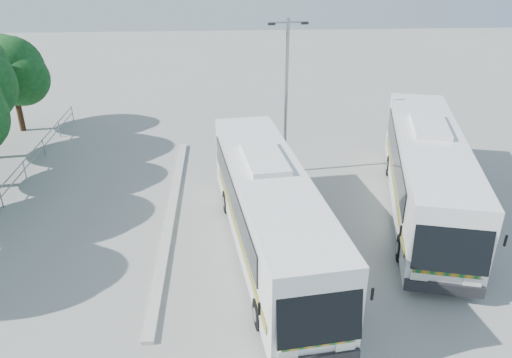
{
  "coord_description": "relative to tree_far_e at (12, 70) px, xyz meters",
  "views": [
    {
      "loc": [
        0.28,
        -17.54,
        11.16
      ],
      "look_at": [
        1.46,
        1.48,
        1.86
      ],
      "focal_mm": 35.0,
      "sensor_mm": 36.0,
      "label": 1
    }
  ],
  "objects": [
    {
      "name": "railing",
      "position": [
        2.63,
        -9.3,
        -3.15
      ],
      "size": [
        0.06,
        22.0,
        1.0
      ],
      "color": "gray",
      "rests_on": "ground"
    },
    {
      "name": "coach_adjacent",
      "position": [
        21.54,
        -11.76,
        -1.92
      ],
      "size": [
        5.62,
        13.14,
        3.58
      ],
      "rotation": [
        0.0,
        0.0,
        -0.24
      ],
      "color": "white",
      "rests_on": "ground"
    },
    {
      "name": "coach_main",
      "position": [
        14.43,
        -14.63,
        -1.98
      ],
      "size": [
        4.1,
        12.76,
        3.48
      ],
      "rotation": [
        0.0,
        0.0,
        0.13
      ],
      "color": "white",
      "rests_on": "ground"
    },
    {
      "name": "ground",
      "position": [
        12.63,
        -13.3,
        -3.89
      ],
      "size": [
        100.0,
        100.0,
        0.0
      ],
      "primitive_type": "plane",
      "color": "gray",
      "rests_on": "ground"
    },
    {
      "name": "lamppost",
      "position": [
        15.86,
        -7.22,
        0.41
      ],
      "size": [
        1.91,
        0.34,
        7.79
      ],
      "rotation": [
        0.0,
        0.0,
        0.09
      ],
      "color": "gray",
      "rests_on": "ground"
    },
    {
      "name": "kerb_divider",
      "position": [
        10.33,
        -11.3,
        -3.81
      ],
      "size": [
        0.4,
        16.0,
        0.15
      ],
      "primitive_type": "cube",
      "color": "#B2B2AD",
      "rests_on": "ground"
    },
    {
      "name": "tree_far_e",
      "position": [
        0.0,
        0.0,
        0.0
      ],
      "size": [
        4.54,
        4.28,
        5.92
      ],
      "color": "#382314",
      "rests_on": "ground"
    }
  ]
}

